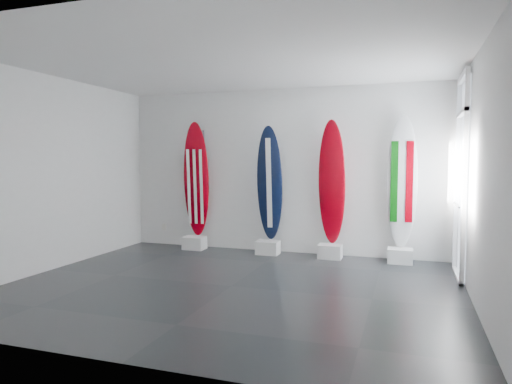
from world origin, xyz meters
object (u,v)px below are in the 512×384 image
(surfboard_navy, at_px, (270,184))
(surfboard_swiss, at_px, (332,182))
(surfboard_italy, at_px, (402,182))
(surfboard_usa, at_px, (196,179))

(surfboard_navy, height_order, surfboard_swiss, surfboard_swiss)
(surfboard_swiss, xyz_separation_m, surfboard_italy, (1.16, 0.00, 0.02))
(surfboard_usa, distance_m, surfboard_swiss, 2.59)
(surfboard_usa, bearing_deg, surfboard_navy, -8.75)
(surfboard_usa, xyz_separation_m, surfboard_swiss, (2.59, 0.00, -0.01))
(surfboard_usa, height_order, surfboard_swiss, surfboard_usa)
(surfboard_usa, distance_m, surfboard_italy, 3.75)
(surfboard_usa, xyz_separation_m, surfboard_navy, (1.47, 0.00, -0.05))
(surfboard_swiss, bearing_deg, surfboard_italy, 10.23)
(surfboard_navy, distance_m, surfboard_swiss, 1.13)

